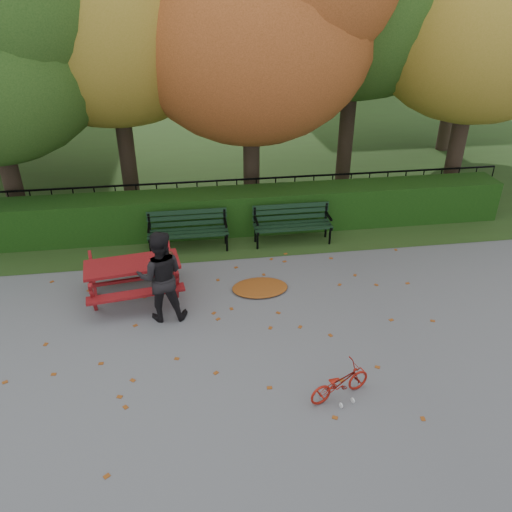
{
  "coord_description": "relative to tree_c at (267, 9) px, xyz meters",
  "views": [
    {
      "loc": [
        -1.25,
        -6.54,
        5.44
      ],
      "look_at": [
        -0.09,
        1.33,
        1.0
      ],
      "focal_mm": 35.0,
      "sensor_mm": 36.0,
      "label": 1
    }
  ],
  "objects": [
    {
      "name": "ground",
      "position": [
        -0.83,
        -5.96,
        -4.82
      ],
      "size": [
        90.0,
        90.0,
        0.0
      ],
      "primitive_type": "plane",
      "color": "slate",
      "rests_on": "ground"
    },
    {
      "name": "grass_strip",
      "position": [
        -0.83,
        8.04,
        -4.82
      ],
      "size": [
        90.0,
        90.0,
        0.0
      ],
      "primitive_type": "plane",
      "color": "#283E18",
      "rests_on": "ground"
    },
    {
      "name": "hedge",
      "position": [
        -0.83,
        -1.46,
        -4.32
      ],
      "size": [
        13.0,
        0.9,
        1.0
      ],
      "primitive_type": "cube",
      "color": "black",
      "rests_on": "ground"
    },
    {
      "name": "iron_fence",
      "position": [
        -0.83,
        -0.66,
        -4.29
      ],
      "size": [
        14.0,
        0.04,
        1.02
      ],
      "color": "black",
      "rests_on": "ground"
    },
    {
      "name": "tree_c",
      "position": [
        0.0,
        0.0,
        0.0
      ],
      "size": [
        6.3,
        6.0,
        8.0
      ],
      "color": "black",
      "rests_on": "ground"
    },
    {
      "name": "bench_left",
      "position": [
        -2.13,
        -2.26,
        -4.3
      ],
      "size": [
        1.8,
        0.57,
        0.88
      ],
      "color": "black",
      "rests_on": "ground"
    },
    {
      "name": "bench_right",
      "position": [
        0.27,
        -2.26,
        -4.3
      ],
      "size": [
        1.8,
        0.57,
        0.88
      ],
      "color": "black",
      "rests_on": "ground"
    },
    {
      "name": "picnic_table",
      "position": [
        -3.22,
        -4.13,
        -4.24
      ],
      "size": [
        1.94,
        1.65,
        0.85
      ],
      "rotation": [
        0.0,
        0.0,
        0.14
      ],
      "color": "maroon",
      "rests_on": "ground"
    },
    {
      "name": "leaf_pile",
      "position": [
        -0.79,
        -4.22,
        -4.79
      ],
      "size": [
        1.34,
        1.17,
        0.08
      ],
      "primitive_type": "ellipsoid",
      "rotation": [
        0.0,
        0.0,
        -0.43
      ],
      "color": "brown",
      "rests_on": "ground"
    },
    {
      "name": "leaf_scatter",
      "position": [
        -0.83,
        -5.66,
        -4.82
      ],
      "size": [
        9.0,
        5.7,
        0.01
      ],
      "primitive_type": null,
      "color": "brown",
      "rests_on": "ground"
    },
    {
      "name": "child",
      "position": [
        -2.53,
        -3.99,
        -4.38
      ],
      "size": [
        0.37,
        0.31,
        0.88
      ],
      "primitive_type": "imported",
      "rotation": [
        0.0,
        0.0,
        3.5
      ],
      "color": "#442015",
      "rests_on": "ground"
    },
    {
      "name": "adult",
      "position": [
        -2.65,
        -4.87,
        -3.96
      ],
      "size": [
        0.86,
        0.68,
        1.72
      ],
      "primitive_type": "imported",
      "rotation": [
        0.0,
        0.0,
        3.11
      ],
      "color": "black",
      "rests_on": "ground"
    },
    {
      "name": "bicycle",
      "position": [
        -0.07,
        -7.27,
        -4.56
      ],
      "size": [
        1.06,
        0.66,
        0.53
      ],
      "primitive_type": "imported",
      "rotation": [
        0.0,
        0.0,
        1.9
      ],
      "color": "#9A180E",
      "rests_on": "ground"
    }
  ]
}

